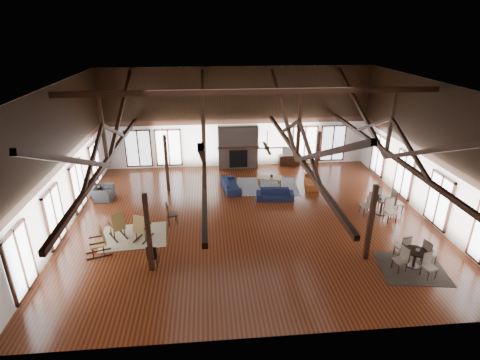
{
  "coord_description": "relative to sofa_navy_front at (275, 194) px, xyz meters",
  "views": [
    {
      "loc": [
        -1.84,
        -15.0,
        8.31
      ],
      "look_at": [
        -0.39,
        1.0,
        1.52
      ],
      "focal_mm": 28.0,
      "sensor_mm": 36.0,
      "label": 1
    }
  ],
  "objects": [
    {
      "name": "coffee_table",
      "position": [
        -0.0,
        1.68,
        0.18
      ],
      "size": [
        1.47,
        1.02,
        0.51
      ],
      "rotation": [
        0.0,
        0.0,
        -0.29
      ],
      "color": "brown",
      "rests_on": "floor"
    },
    {
      "name": "cafe_table_far",
      "position": [
        4.69,
        -1.95,
        0.26
      ],
      "size": [
        2.07,
        2.07,
        1.07
      ],
      "rotation": [
        0.0,
        0.0,
        0.08
      ],
      "color": "black",
      "rests_on": "floor"
    },
    {
      "name": "tv_console",
      "position": [
        1.76,
        4.86,
        0.04
      ],
      "size": [
        1.26,
        0.47,
        0.63
      ],
      "primitive_type": "cube",
      "color": "black",
      "rests_on": "floor"
    },
    {
      "name": "sofa_navy_left",
      "position": [
        -2.14,
        1.43,
        0.01
      ],
      "size": [
        2.05,
        1.03,
        0.57
      ],
      "primitive_type": "imported",
      "rotation": [
        0.0,
        0.0,
        1.7
      ],
      "color": "#17213F",
      "rests_on": "floor"
    },
    {
      "name": "cup_near",
      "position": [
        4.11,
        -6.09,
        0.45
      ],
      "size": [
        0.16,
        0.16,
        0.1
      ],
      "primitive_type": "imported",
      "rotation": [
        0.0,
        0.0,
        -0.27
      ],
      "color": "#B2B2B2",
      "rests_on": "cafe_table_near"
    },
    {
      "name": "rocking_chair_b",
      "position": [
        -6.14,
        -3.29,
        0.27
      ],
      "size": [
        0.78,
        1.0,
        1.15
      ],
      "rotation": [
        0.0,
        0.0,
        -0.4
      ],
      "color": "#A2803D",
      "rests_on": "floor"
    },
    {
      "name": "ceiling_fan",
      "position": [
        -0.97,
        -2.89,
        3.46
      ],
      "size": [
        1.6,
        1.6,
        0.75
      ],
      "color": "black",
      "rests_on": "roof_truss"
    },
    {
      "name": "cafe_table_near",
      "position": [
        4.09,
        -6.05,
        0.2
      ],
      "size": [
        1.84,
        1.84,
        0.94
      ],
      "rotation": [
        0.0,
        0.0,
        0.25
      ],
      "color": "black",
      "rests_on": "floor"
    },
    {
      "name": "rug_tan",
      "position": [
        -6.53,
        -2.98,
        -0.27
      ],
      "size": [
        2.83,
        2.31,
        0.01
      ],
      "primitive_type": "cube",
      "rotation": [
        0.0,
        0.0,
        0.09
      ],
      "color": "#C7B58A",
      "rests_on": "floor"
    },
    {
      "name": "rug_dark",
      "position": [
        3.97,
        -6.15,
        -0.27
      ],
      "size": [
        2.57,
        2.4,
        0.01
      ],
      "primitive_type": "cube",
      "rotation": [
        0.0,
        0.0,
        -0.15
      ],
      "color": "black",
      "rests_on": "floor"
    },
    {
      "name": "sofa_orange",
      "position": [
        2.32,
        1.56,
        0.0
      ],
      "size": [
        2.0,
        1.12,
        0.55
      ],
      "primitive_type": "imported",
      "rotation": [
        0.0,
        0.0,
        -1.79
      ],
      "color": "#94461C",
      "rests_on": "floor"
    },
    {
      "name": "wall_right",
      "position": [
        6.53,
        -1.89,
        2.73
      ],
      "size": [
        0.02,
        14.0,
        6.0
      ],
      "primitive_type": "cube",
      "color": "white",
      "rests_on": "floor"
    },
    {
      "name": "sofa_navy_front",
      "position": [
        0.0,
        0.0,
        0.0
      ],
      "size": [
        1.92,
        0.88,
        0.55
      ],
      "primitive_type": "imported",
      "rotation": [
        0.0,
        0.0,
        -0.08
      ],
      "color": "#151A39",
      "rests_on": "floor"
    },
    {
      "name": "rocking_chair_a",
      "position": [
        -7.12,
        -3.04,
        0.28
      ],
      "size": [
        0.9,
        1.04,
        1.18
      ],
      "rotation": [
        0.0,
        0.0,
        0.57
      ],
      "color": "#A2803D",
      "rests_on": "floor"
    },
    {
      "name": "floor",
      "position": [
        -1.47,
        -1.89,
        -0.27
      ],
      "size": [
        16.0,
        16.0,
        0.0
      ],
      "primitive_type": "plane",
      "color": "#5E2D13",
      "rests_on": "ground"
    },
    {
      "name": "side_chair_a",
      "position": [
        -5.08,
        -2.07,
        0.32
      ],
      "size": [
        0.53,
        0.53,
        1.02
      ],
      "rotation": [
        0.0,
        0.0,
        -1.3
      ],
      "color": "black",
      "rests_on": "floor"
    },
    {
      "name": "cup_far",
      "position": [
        4.61,
        -1.87,
        0.55
      ],
      "size": [
        0.16,
        0.16,
        0.1
      ],
      "primitive_type": "imported",
      "rotation": [
        0.0,
        0.0,
        0.31
      ],
      "color": "#B2B2B2",
      "rests_on": "cafe_table_far"
    },
    {
      "name": "side_table_lamp",
      "position": [
        -9.07,
        1.11,
        0.18
      ],
      "size": [
        0.47,
        0.47,
        1.19
      ],
      "color": "black",
      "rests_on": "floor"
    },
    {
      "name": "ceiling",
      "position": [
        -1.47,
        -1.89,
        5.73
      ],
      "size": [
        16.0,
        14.0,
        0.02
      ],
      "primitive_type": "cube",
      "color": "black",
      "rests_on": "wall_back"
    },
    {
      "name": "vase",
      "position": [
        0.12,
        1.76,
        0.33
      ],
      "size": [
        0.21,
        0.21,
        0.19
      ],
      "primitive_type": "imported",
      "rotation": [
        0.0,
        0.0,
        -0.17
      ],
      "color": "#B2B2B2",
      "rests_on": "coffee_table"
    },
    {
      "name": "rocking_chair_c",
      "position": [
        -7.56,
        -4.19,
        0.29
      ],
      "size": [
        1.02,
        0.73,
        1.19
      ],
      "rotation": [
        0.0,
        0.0,
        1.86
      ],
      "color": "#A2803D",
      "rests_on": "floor"
    },
    {
      "name": "side_chair_b",
      "position": [
        -5.45,
        -5.21,
        0.25
      ],
      "size": [
        0.42,
        0.42,
        0.9
      ],
      "rotation": [
        0.0,
        0.0,
        -0.11
      ],
      "color": "black",
      "rests_on": "floor"
    },
    {
      "name": "wall_back",
      "position": [
        -1.47,
        5.11,
        2.73
      ],
      "size": [
        16.0,
        0.02,
        6.0
      ],
      "primitive_type": "cube",
      "color": "white",
      "rests_on": "floor"
    },
    {
      "name": "armchair",
      "position": [
        -8.67,
        0.79,
        0.07
      ],
      "size": [
        1.14,
        1.01,
        0.69
      ],
      "primitive_type": "imported",
      "rotation": [
        0.0,
        0.0,
        1.49
      ],
      "color": "#313234",
      "rests_on": "floor"
    },
    {
      "name": "wall_left",
      "position": [
        -9.47,
        -1.89,
        2.73
      ],
      "size": [
        0.02,
        14.0,
        6.0
      ],
      "primitive_type": "cube",
      "color": "white",
      "rests_on": "floor"
    },
    {
      "name": "fireplace",
      "position": [
        -1.47,
        4.78,
        1.02
      ],
      "size": [
        2.5,
        0.69,
        2.6
      ],
      "color": "#6D5D53",
      "rests_on": "floor"
    },
    {
      "name": "roof_truss",
      "position": [
        -1.47,
        -1.89,
        3.76
      ],
      "size": [
        15.6,
        14.07,
        3.14
      ],
      "color": "black",
      "rests_on": "wall_back"
    },
    {
      "name": "wall_front",
      "position": [
        -1.47,
        -8.89,
        2.73
      ],
      "size": [
        16.0,
        0.02,
        6.0
      ],
      "primitive_type": "cube",
      "color": "white",
      "rests_on": "floor"
    },
    {
      "name": "television",
      "position": [
        1.8,
        4.86,
        0.66
      ],
      "size": [
        1.03,
        0.15,
        0.59
      ],
      "primitive_type": "imported",
      "rotation": [
        0.0,
        0.0,
        -0.01
      ],
      "color": "#B2B2B2",
      "rests_on": "tv_console"
    },
    {
      "name": "rug_navy",
      "position": [
        -0.14,
        1.64,
        -0.27
      ],
      "size": [
        3.52,
        2.76,
        0.01
      ],
      "primitive_type": "cube",
      "rotation": [
        0.0,
        0.0,
        -0.09
      ],
      "color": "#172040",
      "rests_on": "floor"
    },
    {
      "name": "post_grid",
      "position": [
        -1.47,
        -1.89,
        1.25
      ],
      "size": [
        8.16,
        7.16,
        3.05
      ],
      "color": "black",
      "rests_on": "floor"
    }
  ]
}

